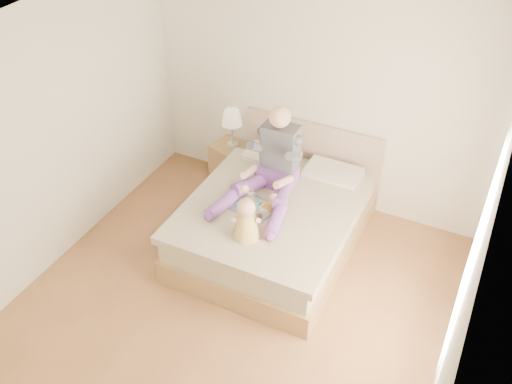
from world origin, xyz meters
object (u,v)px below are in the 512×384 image
at_px(bed, 277,219).
at_px(adult, 272,168).
at_px(nightstand, 231,163).
at_px(baby, 246,221).
at_px(tray, 254,206).

xyz_separation_m(bed, adult, (-0.12, 0.12, 0.57)).
distance_m(nightstand, baby, 1.84).
height_order(nightstand, adult, adult).
bearing_deg(tray, baby, -63.10).
height_order(tray, baby, baby).
distance_m(bed, tray, 0.44).
xyz_separation_m(adult, baby, (0.10, -0.79, -0.10)).
distance_m(bed, baby, 0.82).
height_order(nightstand, tray, tray).
bearing_deg(baby, adult, 73.36).
relative_size(bed, tray, 4.53).
distance_m(nightstand, tray, 1.41).
relative_size(bed, baby, 4.96).
bearing_deg(tray, nightstand, 139.01).
bearing_deg(adult, baby, -82.37).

